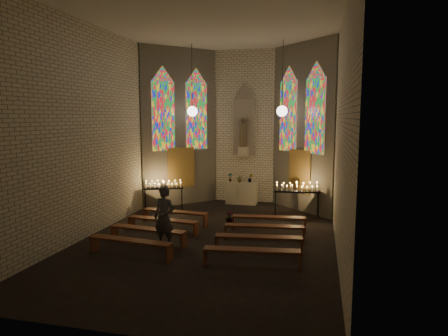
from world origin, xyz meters
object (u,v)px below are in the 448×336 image
(altar, at_px, (242,193))
(aisle_flower_pot, at_px, (229,217))
(visitor, at_px, (164,217))
(votive_stand_left, at_px, (163,186))
(votive_stand_right, at_px, (297,189))

(altar, distance_m, aisle_flower_pot, 3.52)
(aisle_flower_pot, distance_m, visitor, 3.51)
(aisle_flower_pot, height_order, votive_stand_left, votive_stand_left)
(votive_stand_left, bearing_deg, altar, 11.32)
(votive_stand_left, relative_size, visitor, 0.88)
(altar, height_order, aisle_flower_pot, altar)
(votive_stand_left, height_order, visitor, visitor)
(aisle_flower_pot, height_order, votive_stand_right, votive_stand_right)
(visitor, bearing_deg, altar, 91.80)
(altar, distance_m, votive_stand_left, 3.67)
(altar, distance_m, votive_stand_right, 3.24)
(votive_stand_left, distance_m, votive_stand_right, 5.59)
(votive_stand_right, xyz_separation_m, visitor, (-3.67, -4.85, -0.17))
(votive_stand_left, height_order, votive_stand_right, votive_stand_right)
(visitor, bearing_deg, votive_stand_right, 63.82)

